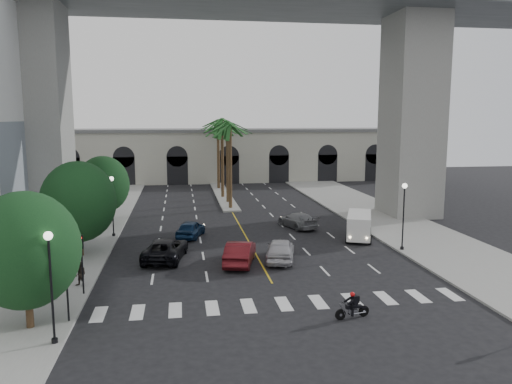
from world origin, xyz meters
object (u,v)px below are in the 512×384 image
lamp_post_left_near (51,278)px  car_b (240,253)px  lamp_post_right (404,211)px  traffic_signal_near (66,276)px  cargo_van (359,225)px  motorcycle_rider (353,306)px  lamp_post_left_far (112,201)px  car_d (298,220)px  pedestrian_a (9,283)px  pedestrian_b (80,274)px  car_e (191,229)px  car_a (280,250)px  traffic_signal_far (82,254)px  car_c (165,249)px

lamp_post_left_near → car_b: 15.37m
lamp_post_right → traffic_signal_near: lamp_post_right is taller
cargo_van → motorcycle_rider: bearing=-90.0°
traffic_signal_near → lamp_post_left_far: bearing=90.3°
lamp_post_left_far → cargo_van: 21.29m
car_b → car_d: car_b is taller
motorcycle_rider → car_d: (2.15, 21.44, 0.08)m
motorcycle_rider → pedestrian_a: pedestrian_a is taller
lamp_post_left_far → car_d: (16.70, 1.45, -2.50)m
car_d → pedestrian_a: size_ratio=2.64×
lamp_post_left_near → car_b: (9.90, 11.52, -2.38)m
motorcycle_rider → pedestrian_b: bearing=143.6°
motorcycle_rider → pedestrian_a: bearing=152.6°
car_b → lamp_post_right: bearing=-159.3°
lamp_post_right → lamp_post_left_near: bearing=-150.3°
traffic_signal_near → pedestrian_b: 5.59m
car_d → car_e: bearing=-4.3°
cargo_van → traffic_signal_near: bearing=-123.3°
lamp_post_left_near → lamp_post_right: 26.25m
pedestrian_a → car_a: bearing=-10.4°
lamp_post_left_far → traffic_signal_far: 14.52m
pedestrian_b → lamp_post_right: bearing=43.5°
lamp_post_left_far → cargo_van: size_ratio=0.98×
lamp_post_left_near → car_d: 28.09m
car_a → car_c: 8.41m
car_b → pedestrian_a: size_ratio=2.68×
traffic_signal_far → lamp_post_left_near: bearing=-90.9°
traffic_signal_near → car_d: traffic_signal_near is taller
traffic_signal_near → pedestrian_b: size_ratio=2.37×
car_a → car_e: bearing=-38.6°
car_b → car_c: (-5.26, 1.93, -0.05)m
traffic_signal_near → car_e: bearing=69.7°
car_c → lamp_post_left_far: bearing=-47.7°
car_c → pedestrian_a: (-8.47, -7.26, 0.31)m
car_d → car_a: bearing=53.1°
lamp_post_left_near → pedestrian_a: (-3.83, 6.18, -2.12)m
car_d → cargo_van: cargo_van is taller
car_a → cargo_van: cargo_van is taller
car_c → pedestrian_b: size_ratio=3.69×
car_a → cargo_van: size_ratio=0.89×
car_d → car_e: (-10.09, -2.29, 0.02)m
car_d → car_c: bearing=19.6°
traffic_signal_far → cargo_van: bearing=27.6°
car_a → car_c: size_ratio=0.86×
car_d → pedestrian_b: bearing=23.5°
car_b → cargo_van: 12.45m
lamp_post_right → pedestrian_a: lamp_post_right is taller
lamp_post_left_near → car_d: (16.70, 22.45, -2.50)m
traffic_signal_far → cargo_van: traffic_signal_far is taller
lamp_post_left_near → traffic_signal_far: (0.10, 6.50, -0.71)m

